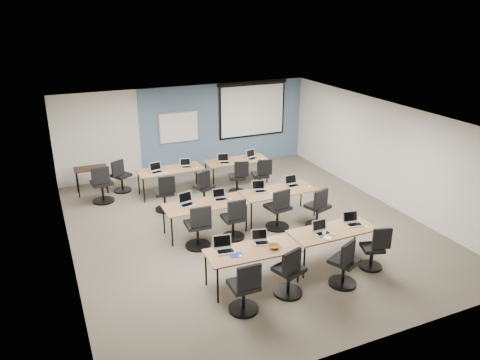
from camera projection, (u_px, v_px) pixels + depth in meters
name	position (u px, v px, depth m)	size (l,w,h in m)	color
floor	(247.00, 227.00, 11.27)	(8.00, 9.00, 0.02)	#6B6354
ceiling	(248.00, 117.00, 10.31)	(8.00, 9.00, 0.02)	white
wall_back	(188.00, 129.00, 14.63)	(8.00, 0.04, 2.70)	beige
wall_front	(374.00, 270.00, 6.94)	(8.00, 0.04, 2.70)	beige
wall_left	(65.00, 202.00, 9.28)	(0.04, 9.00, 2.70)	beige
wall_right	(385.00, 153.00, 12.30)	(0.04, 9.00, 2.70)	beige
blue_accent_panel	(225.00, 125.00, 15.08)	(5.50, 0.04, 2.70)	#3D5977
whiteboard	(179.00, 127.00, 14.42)	(1.28, 0.03, 0.98)	#9DA6AB
projector_screen	(252.00, 107.00, 15.19)	(2.40, 0.10, 1.82)	black
training_table_front_left	(253.00, 252.00, 8.77)	(1.78, 0.74, 0.73)	#AA6735
training_table_front_right	(332.00, 232.00, 9.53)	(1.80, 0.75, 0.73)	#935F38
training_table_mid_left	(205.00, 205.00, 10.76)	(1.91, 0.80, 0.73)	brown
training_table_mid_right	(278.00, 192.00, 11.54)	(1.88, 0.78, 0.73)	#A66734
training_table_back_left	(171.00, 171.00, 12.98)	(1.81, 0.75, 0.73)	#A96635
training_table_back_right	(237.00, 162.00, 13.73)	(1.82, 0.76, 0.73)	brown
laptop_0	(224.00, 247.00, 8.71)	(0.36, 0.31, 0.27)	#A7A7A8
mouse_0	(241.00, 256.00, 8.51)	(0.06, 0.10, 0.04)	white
task_chair_0	(245.00, 291.00, 8.04)	(0.53, 0.53, 1.01)	black
laptop_1	(261.00, 239.00, 9.01)	(0.31, 0.27, 0.24)	silver
mouse_1	(276.00, 244.00, 8.95)	(0.05, 0.09, 0.03)	white
task_chair_1	(289.00, 275.00, 8.50)	(0.56, 0.54, 1.02)	black
laptop_2	(321.00, 230.00, 9.38)	(0.32, 0.28, 0.25)	silver
mouse_2	(334.00, 234.00, 9.32)	(0.06, 0.09, 0.03)	white
task_chair_2	(344.00, 267.00, 8.79)	(0.57, 0.53, 1.01)	black
laptop_3	(353.00, 221.00, 9.75)	(0.33, 0.28, 0.25)	#A9A9A9
mouse_3	(367.00, 227.00, 9.62)	(0.06, 0.10, 0.03)	white
task_chair_3	(374.00, 251.00, 9.38)	(0.48, 0.47, 0.95)	black
laptop_4	(187.00, 202.00, 10.70)	(0.35, 0.30, 0.27)	silver
mouse_4	(194.00, 205.00, 10.67)	(0.06, 0.10, 0.04)	white
task_chair_4	(198.00, 230.00, 10.17)	(0.57, 0.57, 1.04)	black
laptop_5	(220.00, 197.00, 10.99)	(0.31, 0.26, 0.24)	#AEAEB3
mouse_5	(230.00, 199.00, 10.97)	(0.07, 0.10, 0.04)	white
task_chair_5	(234.00, 222.00, 10.56)	(0.53, 0.53, 1.01)	black
laptop_6	(260.00, 189.00, 11.46)	(0.32, 0.27, 0.25)	#AEAEAF
mouse_6	(271.00, 193.00, 11.31)	(0.06, 0.09, 0.03)	white
task_chair_6	(278.00, 212.00, 11.03)	(0.57, 0.57, 1.04)	black
laptop_7	(292.00, 183.00, 11.80)	(0.33, 0.28, 0.25)	silver
mouse_7	(310.00, 187.00, 11.71)	(0.06, 0.10, 0.04)	white
task_chair_7	(318.00, 211.00, 11.11)	(0.56, 0.55, 1.02)	black
laptop_8	(156.00, 170.00, 12.74)	(0.33, 0.28, 0.25)	#ABABB7
mouse_8	(166.00, 172.00, 12.70)	(0.06, 0.10, 0.03)	white
task_chair_8	(165.00, 196.00, 12.00)	(0.51, 0.51, 0.99)	black
laptop_9	(186.00, 165.00, 13.13)	(0.30, 0.26, 0.23)	#B6B6B6
mouse_9	(197.00, 168.00, 13.03)	(0.06, 0.09, 0.03)	white
task_chair_9	(204.00, 190.00, 12.40)	(0.51, 0.49, 0.97)	black
laptop_10	(224.00, 160.00, 13.48)	(0.33, 0.28, 0.25)	silver
mouse_10	(238.00, 163.00, 13.40)	(0.06, 0.10, 0.04)	white
task_chair_10	(238.00, 180.00, 13.13)	(0.50, 0.49, 0.97)	black
laptop_11	(252.00, 156.00, 13.84)	(0.33, 0.28, 0.25)	beige
mouse_11	(263.00, 159.00, 13.78)	(0.06, 0.10, 0.04)	white
task_chair_11	(261.00, 178.00, 13.27)	(0.50, 0.50, 0.98)	black
blue_mousepad	(236.00, 255.00, 8.57)	(0.23, 0.20, 0.01)	navy
snack_bowl	(274.00, 247.00, 8.82)	(0.22, 0.22, 0.06)	brown
snack_plate	(328.00, 238.00, 9.19)	(0.17, 0.17, 0.01)	white
coffee_cup	(324.00, 234.00, 9.27)	(0.07, 0.07, 0.06)	silver
utility_table	(91.00, 171.00, 13.04)	(0.89, 0.49, 0.75)	black
spare_chair_a	(121.00, 178.00, 13.20)	(0.56, 0.50, 0.98)	black
spare_chair_b	(102.00, 187.00, 12.49)	(0.58, 0.58, 1.05)	black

